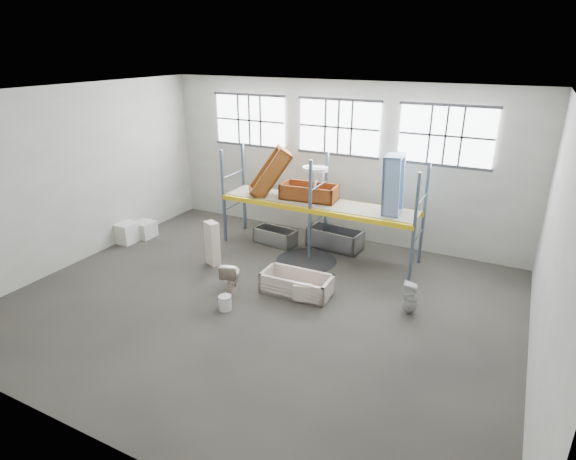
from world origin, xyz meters
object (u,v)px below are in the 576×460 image
Objects in this scene: toilet_white at (411,298)px; steel_tub_left at (276,236)px; steel_tub_right at (335,239)px; carton_near at (125,232)px; cistern_tall at (212,243)px; rust_tub_flat at (309,192)px; blue_tub_upright at (393,185)px; toilet_beige at (231,275)px; bathtub_beige at (297,284)px; bucket at (225,303)px.

steel_tub_left is (-4.85, 2.24, -0.15)m from toilet_white.
carton_near reaches higher than steel_tub_right.
cistern_tall reaches higher than toilet_white.
cistern_tall is 0.76× the size of rust_tub_flat.
steel_tub_right is (2.71, 2.71, -0.34)m from cistern_tall.
steel_tub_left is 4.22m from blue_tub_upright.
blue_tub_upright is (2.56, -0.08, 0.57)m from rust_tub_flat.
toilet_beige is 0.48× the size of blue_tub_upright.
blue_tub_upright is at bearing 58.27° from bathtub_beige.
rust_tub_flat is (0.66, 3.38, 1.42)m from toilet_beige.
toilet_beige is 3.22m from steel_tub_left.
blue_tub_upright is at bearing -13.77° from steel_tub_right.
bucket is (0.86, -4.13, -0.06)m from steel_tub_left.
blue_tub_upright is at bearing 50.69° from cistern_tall.
toilet_white is 0.48× the size of blue_tub_upright.
bucket is at bearing -78.29° from steel_tub_left.
rust_tub_flat reaches higher than bathtub_beige.
bathtub_beige is 2.24× the size of toilet_beige.
bathtub_beige is 2.36× the size of carton_near.
toilet_white is 5.35m from steel_tub_left.
steel_tub_left is at bearing 101.71° from bucket.
toilet_beige reaches higher than steel_tub_left.
steel_tub_right is 2.21× the size of carton_near.
toilet_beige is at bearing -14.12° from cistern_tall.
steel_tub_right is (-0.21, 3.17, 0.04)m from bathtub_beige.
bathtub_beige is at bearing -120.28° from blue_tub_upright.
steel_tub_left is (-0.42, 3.19, -0.15)m from toilet_beige.
bathtub_beige is 2.85m from toilet_white.
toilet_beige is at bearing -110.64° from steel_tub_right.
toilet_beige is 0.60× the size of steel_tub_left.
bathtub_beige is 3.81m from blue_tub_upright.
toilet_white is 0.47× the size of steel_tub_right.
toilet_white is at bearing -24.82° from steel_tub_left.
blue_tub_upright reaches higher than bucket.
blue_tub_upright reaches higher than carton_near.
blue_tub_upright is 5.53m from bucket.
cistern_tall is (-2.93, 0.46, 0.38)m from bathtub_beige.
rust_tub_flat is at bearing 107.51° from bathtub_beige.
rust_tub_flat is at bearing 10.14° from steel_tub_left.
cistern_tall is 1.63× the size of toilet_white.
bathtub_beige is 1.38× the size of cistern_tall.
steel_tub_left is 1.90m from steel_tub_right.
carton_near is (-5.50, -2.26, -1.49)m from rust_tub_flat.
steel_tub_left is at bearing -169.86° from rust_tub_flat.
toilet_white is (5.75, -0.08, -0.25)m from cistern_tall.
cistern_tall is 0.97× the size of steel_tub_left.
steel_tub_right is at bearing 92.41° from bathtub_beige.
steel_tub_right is 4.59× the size of bucket.
toilet_beige is 1.05× the size of carton_near.
blue_tub_upright is (4.52, 2.27, 1.75)m from cistern_tall.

